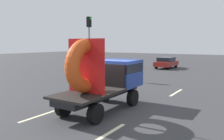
{
  "coord_description": "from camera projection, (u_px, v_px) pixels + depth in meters",
  "views": [
    {
      "loc": [
        5.82,
        -9.01,
        3.12
      ],
      "look_at": [
        -0.2,
        0.47,
        1.82
      ],
      "focal_mm": 36.57,
      "sensor_mm": 36.0,
      "label": 1
    }
  ],
  "objects": [
    {
      "name": "flatbed_truck",
      "position": [
        106.0,
        76.0,
        10.9
      ],
      "size": [
        2.02,
        5.02,
        3.33
      ],
      "color": "black",
      "rests_on": "ground_plane"
    },
    {
      "name": "lane_dash_left_far",
      "position": [
        131.0,
        85.0,
        17.09
      ],
      "size": [
        0.16,
        2.44,
        0.01
      ],
      "primitive_type": "cube",
      "rotation": [
        0.0,
        0.0,
        1.57
      ],
      "color": "beige",
      "rests_on": "ground_plane"
    },
    {
      "name": "traffic_light",
      "position": [
        89.0,
        38.0,
        20.35
      ],
      "size": [
        0.42,
        0.36,
        5.49
      ],
      "color": "gray",
      "rests_on": "ground_plane"
    },
    {
      "name": "lane_dash_right_far",
      "position": [
        176.0,
        93.0,
        14.61
      ],
      "size": [
        0.16,
        2.45,
        0.01
      ],
      "primitive_type": "cube",
      "rotation": [
        0.0,
        0.0,
        1.57
      ],
      "color": "beige",
      "rests_on": "ground_plane"
    },
    {
      "name": "lane_dash_right_near",
      "position": [
        103.0,
        136.0,
        7.7
      ],
      "size": [
        0.16,
        2.78,
        0.01
      ],
      "primitive_type": "cube",
      "rotation": [
        0.0,
        0.0,
        1.57
      ],
      "color": "beige",
      "rests_on": "ground_plane"
    },
    {
      "name": "lane_dash_left_near",
      "position": [
        41.0,
        115.0,
        10.0
      ],
      "size": [
        0.16,
        2.31,
        0.01
      ],
      "primitive_type": "cube",
      "rotation": [
        0.0,
        0.0,
        1.57
      ],
      "color": "beige",
      "rests_on": "ground_plane"
    },
    {
      "name": "ground_plane",
      "position": [
        110.0,
        109.0,
        11.02
      ],
      "size": [
        120.0,
        120.0,
        0.0
      ],
      "primitive_type": "plane",
      "color": "#38383A"
    },
    {
      "name": "distant_sedan",
      "position": [
        166.0,
        62.0,
        28.94
      ],
      "size": [
        1.86,
        4.33,
        1.41
      ],
      "color": "black",
      "rests_on": "ground_plane"
    }
  ]
}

